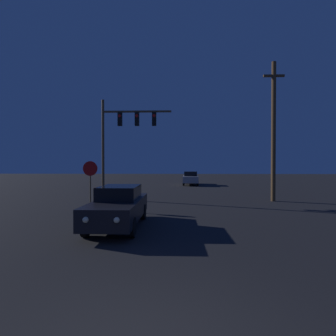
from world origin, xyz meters
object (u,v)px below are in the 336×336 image
traffic_signal_mast (122,131)px  utility_pole (274,130)px  car_near (119,206)px  car_far (191,178)px  stop_sign (90,175)px

traffic_signal_mast → utility_pole: size_ratio=0.76×
car_near → car_far: bearing=-100.6°
car_near → utility_pole: bearing=-139.7°
car_far → utility_pole: utility_pole is taller
utility_pole → stop_sign: bearing=-163.5°
car_far → traffic_signal_mast: traffic_signal_mast is taller
car_near → stop_sign: stop_sign is taller
stop_sign → utility_pole: utility_pole is taller
car_far → stop_sign: bearing=-107.9°
traffic_signal_mast → utility_pole: bearing=-4.6°
car_near → traffic_signal_mast: traffic_signal_mast is taller
car_near → stop_sign: bearing=-58.4°
car_near → car_far: 20.45m
car_far → utility_pole: 14.30m
car_far → utility_pole: size_ratio=0.52×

